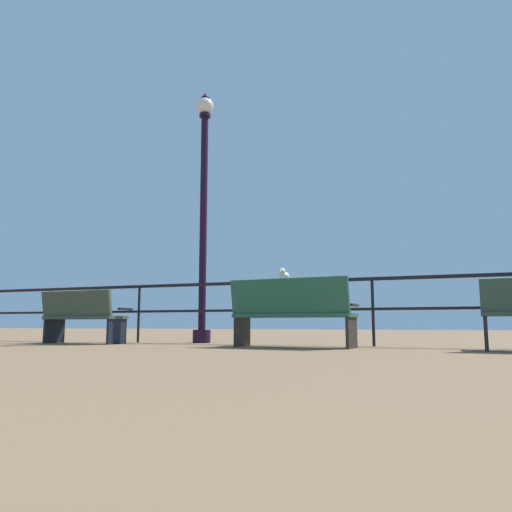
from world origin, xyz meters
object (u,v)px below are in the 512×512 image
at_px(bench_near_left, 82,315).
at_px(seagull_on_rail, 284,275).
at_px(bench_near_right, 291,310).
at_px(lamppost_center, 204,206).

xyz_separation_m(bench_near_left, seagull_on_rail, (3.26, 0.73, 0.61)).
bearing_deg(bench_near_left, bench_near_right, -0.21).
distance_m(bench_near_left, lamppost_center, 2.75).
relative_size(bench_near_right, seagull_on_rail, 4.46).
xyz_separation_m(bench_near_left, bench_near_right, (3.61, -0.01, 0.04)).
relative_size(bench_near_left, seagull_on_rail, 3.70).
relative_size(bench_near_right, lamppost_center, 0.38).
relative_size(bench_near_left, lamppost_center, 0.32).
bearing_deg(bench_near_left, seagull_on_rail, 12.59).
bearing_deg(seagull_on_rail, bench_near_left, -167.41).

